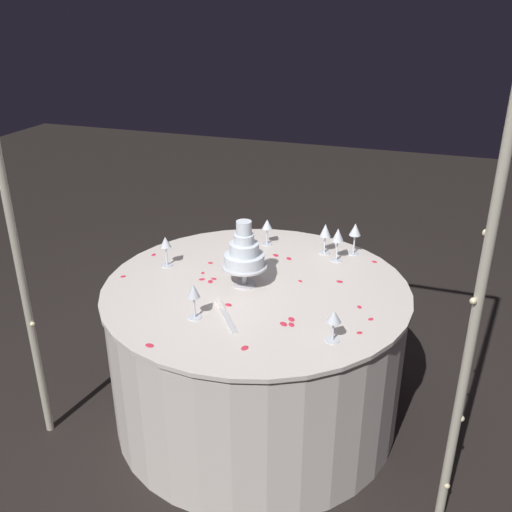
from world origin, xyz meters
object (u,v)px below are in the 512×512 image
Objects in this scene: main_table at (256,351)px; cake_knife at (225,313)px; wine_glass_2 at (194,293)px; wine_glass_0 at (338,237)px; wine_glass_1 at (355,231)px; wine_glass_6 at (325,232)px; tiered_cake at (244,254)px; decorative_arch at (211,139)px; wine_glass_4 at (334,318)px; wine_glass_3 at (267,226)px; wine_glass_5 at (166,244)px.

cake_knife reaches higher than main_table.
wine_glass_2 is (0.15, 0.37, 0.50)m from main_table.
wine_glass_1 is at bearing -120.26° from wine_glass_0.
tiered_cake is at bearing 60.37° from wine_glass_6.
decorative_arch is 1.29m from main_table.
wine_glass_6 is (0.22, -0.84, 0.02)m from wine_glass_4.
wine_glass_6 reaches higher than cake_knife.
wine_glass_4 is 0.87m from wine_glass_6.
wine_glass_3 is (0.05, -0.51, -0.05)m from tiered_cake.
main_table is at bearing -112.58° from wine_glass_2.
wine_glass_0 is 0.78m from wine_glass_4.
decorative_arch is 9.87× the size of cake_knife.
wine_glass_2 is at bearing 74.84° from tiered_cake.
wine_glass_1 is 1.04m from wine_glass_2.
wine_glass_4 reaches higher than main_table.
cake_knife is at bearing -6.15° from wine_glass_4.
main_table is at bearing -170.85° from tiered_cake.
cake_knife is at bearing -77.31° from decorative_arch.
wine_glass_3 is at bearing -56.92° from wine_glass_4.
wine_glass_3 reaches higher than main_table.
wine_glass_3 is (0.11, -0.98, -0.71)m from decorative_arch.
wine_glass_3 is at bearing -12.36° from wine_glass_0.
main_table is (-0.00, -0.48, -1.19)m from decorative_arch.
wine_glass_0 reaches higher than wine_glass_5.
cake_knife is (0.04, 0.30, 0.38)m from main_table.
wine_glass_5 is 0.61m from cake_knife.
wine_glass_4 is 0.87× the size of wine_glass_5.
wine_glass_2 is (0.10, 0.36, -0.04)m from tiered_cake.
wine_glass_3 is 1.02m from wine_glass_4.
decorative_arch is 0.83m from cake_knife.
main_table is 9.23× the size of wine_glass_5.
wine_glass_4 is (-0.60, -0.02, -0.02)m from wine_glass_2.
decorative_arch is 1.28m from wine_glass_1.
wine_glass_2 is (0.53, 0.90, -0.01)m from wine_glass_1.
wine_glass_0 is (-0.36, -0.42, -0.03)m from tiered_cake.
decorative_arch reaches higher than wine_glass_2.
wine_glass_5 reaches higher than main_table.
wine_glass_0 is at bearing -79.51° from wine_glass_4.
tiered_cake reaches higher than wine_glass_4.
tiered_cake is 0.38m from wine_glass_2.
wine_glass_6 reaches higher than wine_glass_3.
main_table is at bearing 54.43° from wine_glass_1.
decorative_arch is 16.60× the size of wine_glass_3.
wine_glass_5 is at bearing -9.26° from tiered_cake.
wine_glass_2 is 0.56m from wine_glass_5.
tiered_cake is 0.56m from wine_glass_0.
tiered_cake is 2.05× the size of wine_glass_5.
wine_glass_5 is at bearing -46.94° from decorative_arch.
wine_glass_0 reaches higher than wine_glass_4.
wine_glass_5 is at bearing -50.64° from wine_glass_2.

